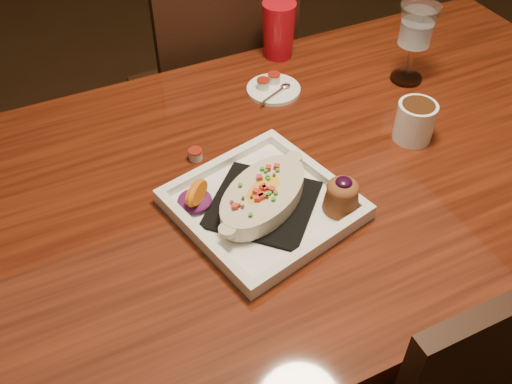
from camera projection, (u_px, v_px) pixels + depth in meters
name	position (u px, v px, depth m)	size (l,w,h in m)	color
floor	(306.00, 346.00, 1.70)	(7.00, 7.00, 0.00)	black
table	(325.00, 190.00, 1.25)	(1.50, 0.90, 0.75)	maroon
chair_far	(217.00, 95.00, 1.75)	(0.42, 0.42, 0.93)	black
plate	(269.00, 200.00, 1.05)	(0.35, 0.35, 0.08)	white
coffee_mug	(416.00, 119.00, 1.19)	(0.11, 0.08, 0.09)	white
goblet	(416.00, 30.00, 1.29)	(0.09, 0.09, 0.19)	silver
saucer	(272.00, 88.00, 1.34)	(0.13, 0.13, 0.09)	white
creamer_loose	(195.00, 154.00, 1.16)	(0.03, 0.03, 0.02)	silver
red_tumbler	(279.00, 30.00, 1.41)	(0.08, 0.08, 0.14)	red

